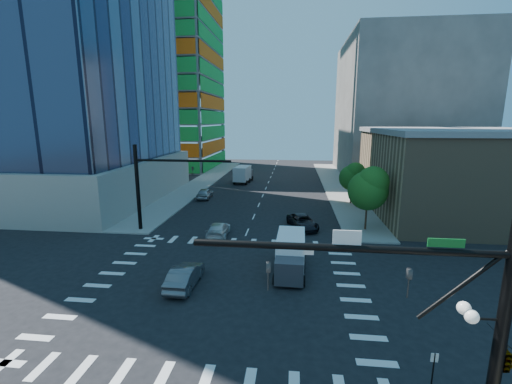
# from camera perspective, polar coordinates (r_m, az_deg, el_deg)

# --- Properties ---
(ground) EXTENTS (160.00, 160.00, 0.00)m
(ground) POSITION_cam_1_polar(r_m,az_deg,el_deg) (25.39, -5.35, -15.29)
(ground) COLOR black
(ground) RESTS_ON ground
(road_markings) EXTENTS (20.00, 20.00, 0.01)m
(road_markings) POSITION_cam_1_polar(r_m,az_deg,el_deg) (25.39, -5.35, -15.28)
(road_markings) COLOR silver
(road_markings) RESTS_ON ground
(sidewalk_ne) EXTENTS (5.00, 60.00, 0.15)m
(sidewalk_ne) POSITION_cam_1_polar(r_m,az_deg,el_deg) (63.62, 13.27, 1.13)
(sidewalk_ne) COLOR gray
(sidewalk_ne) RESTS_ON ground
(sidewalk_nw) EXTENTS (5.00, 60.00, 0.15)m
(sidewalk_nw) POSITION_cam_1_polar(r_m,az_deg,el_deg) (65.47, -9.01, 1.60)
(sidewalk_nw) COLOR gray
(sidewalk_nw) RESTS_ON ground
(construction_building) EXTENTS (25.16, 34.50, 70.60)m
(construction_building) POSITION_cam_1_polar(r_m,az_deg,el_deg) (90.92, -15.33, 19.70)
(construction_building) COLOR slate
(construction_building) RESTS_ON ground
(commercial_building) EXTENTS (20.50, 22.50, 10.60)m
(commercial_building) POSITION_cam_1_polar(r_m,az_deg,el_deg) (48.91, 30.80, 2.84)
(commercial_building) COLOR #8B6F51
(commercial_building) RESTS_ON ground
(bg_building_ne) EXTENTS (24.00, 30.00, 28.00)m
(bg_building_ne) POSITION_cam_1_polar(r_m,az_deg,el_deg) (80.27, 23.06, 12.67)
(bg_building_ne) COLOR #5F5A56
(bg_building_ne) RESTS_ON ground
(signal_mast_se) EXTENTS (10.51, 2.48, 9.00)m
(signal_mast_se) POSITION_cam_1_polar(r_m,az_deg,el_deg) (13.75, 32.34, -18.59)
(signal_mast_se) COLOR black
(signal_mast_se) RESTS_ON sidewalk_se
(signal_mast_nw) EXTENTS (10.20, 0.40, 9.00)m
(signal_mast_nw) POSITION_cam_1_polar(r_m,az_deg,el_deg) (37.20, -17.11, 1.93)
(signal_mast_nw) COLOR black
(signal_mast_nw) RESTS_ON sidewalk_nw
(tree_south) EXTENTS (4.16, 4.16, 6.82)m
(tree_south) POSITION_cam_1_polar(r_m,az_deg,el_deg) (37.48, 18.38, 0.67)
(tree_south) COLOR #382316
(tree_south) RESTS_ON sidewalk_ne
(tree_north) EXTENTS (3.54, 3.52, 5.78)m
(tree_north) POSITION_cam_1_polar(r_m,az_deg,el_deg) (49.27, 15.86, 2.55)
(tree_north) COLOR #382316
(tree_north) RESTS_ON sidewalk_ne
(no_parking_sign) EXTENTS (0.30, 0.06, 2.20)m
(no_parking_sign) POSITION_cam_1_polar(r_m,az_deg,el_deg) (17.61, 27.40, -24.93)
(no_parking_sign) COLOR black
(no_parking_sign) RESTS_ON ground
(car_nb_far) EXTENTS (3.85, 5.69, 1.45)m
(car_nb_far) POSITION_cam_1_polar(r_m,az_deg,el_deg) (37.79, 7.77, -4.93)
(car_nb_far) COLOR black
(car_nb_far) RESTS_ON ground
(car_sb_near) EXTENTS (2.19, 4.93, 1.41)m
(car_sb_near) POSITION_cam_1_polar(r_m,az_deg,el_deg) (35.12, -6.27, -6.23)
(car_sb_near) COLOR silver
(car_sb_near) RESTS_ON ground
(car_sb_mid) EXTENTS (2.00, 4.69, 1.58)m
(car_sb_mid) POSITION_cam_1_polar(r_m,az_deg,el_deg) (52.11, -8.51, -0.21)
(car_sb_mid) COLOR #A6AAAE
(car_sb_mid) RESTS_ON ground
(car_sb_cross) EXTENTS (1.68, 4.67, 1.53)m
(car_sb_cross) POSITION_cam_1_polar(r_m,az_deg,el_deg) (25.44, -11.76, -13.52)
(car_sb_cross) COLOR #54565A
(car_sb_cross) RESTS_ON ground
(box_truck_near) EXTENTS (2.42, 5.44, 2.83)m
(box_truck_near) POSITION_cam_1_polar(r_m,az_deg,el_deg) (26.77, 5.73, -10.86)
(box_truck_near) COLOR black
(box_truck_near) RESTS_ON ground
(box_truck_far) EXTENTS (3.13, 6.23, 3.15)m
(box_truck_far) POSITION_cam_1_polar(r_m,az_deg,el_deg) (65.01, -2.08, 2.84)
(box_truck_far) COLOR black
(box_truck_far) RESTS_ON ground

